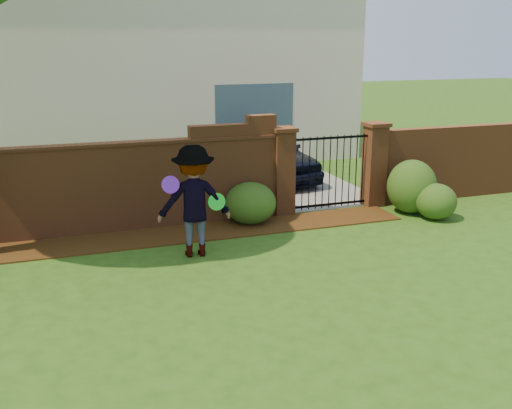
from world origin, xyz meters
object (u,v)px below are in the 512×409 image
object	(u,v)px
car	(270,155)
frisbee_purple	(171,185)
man	(194,202)
frisbee_green	(217,202)

from	to	relation	value
car	frisbee_purple	xyz separation A→B (m)	(-3.63, -4.99, 0.63)
man	frisbee_purple	world-z (taller)	man
car	frisbee_purple	distance (m)	6.20
car	frisbee_purple	world-z (taller)	frisbee_purple
frisbee_purple	frisbee_green	size ratio (longest dim) A/B	0.99
man	car	bearing A→B (deg)	-115.38
frisbee_purple	frisbee_green	distance (m)	0.84
man	frisbee_green	xyz separation A→B (m)	(0.36, -0.16, 0.01)
car	frisbee_green	size ratio (longest dim) A/B	13.37
car	frisbee_green	xyz separation A→B (m)	(-2.87, -5.07, 0.29)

